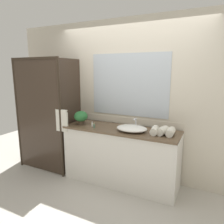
# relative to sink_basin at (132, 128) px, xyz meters

# --- Properties ---
(ground_plane) EXTENTS (8.00, 8.00, 0.00)m
(ground_plane) POSITION_rel_sink_basin_xyz_m (-0.20, 0.05, -0.94)
(ground_plane) COLOR #B7B2A8
(wall_back_with_mirror) EXTENTS (4.40, 0.06, 2.60)m
(wall_back_with_mirror) POSITION_rel_sink_basin_xyz_m (-0.20, 0.39, 0.36)
(wall_back_with_mirror) COLOR beige
(wall_back_with_mirror) RESTS_ON ground_plane
(vanity_cabinet) EXTENTS (1.80, 0.58, 0.90)m
(vanity_cabinet) POSITION_rel_sink_basin_xyz_m (-0.20, 0.06, -0.49)
(vanity_cabinet) COLOR silver
(vanity_cabinet) RESTS_ON ground_plane
(shower_enclosure) EXTENTS (1.20, 0.59, 2.00)m
(shower_enclosure) POSITION_rel_sink_basin_xyz_m (-1.47, -0.14, 0.08)
(shower_enclosure) COLOR #2D2319
(shower_enclosure) RESTS_ON ground_plane
(sink_basin) EXTENTS (0.46, 0.36, 0.09)m
(sink_basin) POSITION_rel_sink_basin_xyz_m (0.00, 0.00, 0.00)
(sink_basin) COLOR white
(sink_basin) RESTS_ON vanity_cabinet
(faucet) EXTENTS (0.17, 0.13, 0.17)m
(faucet) POSITION_rel_sink_basin_xyz_m (-0.00, 0.17, 0.01)
(faucet) COLOR silver
(faucet) RESTS_ON vanity_cabinet
(potted_plant) EXTENTS (0.22, 0.22, 0.23)m
(potted_plant) POSITION_rel_sink_basin_xyz_m (-0.89, -0.02, 0.09)
(potted_plant) COLOR #473828
(potted_plant) RESTS_ON vanity_cabinet
(amenity_bottle_lotion) EXTENTS (0.03, 0.03, 0.08)m
(amenity_bottle_lotion) POSITION_rel_sink_basin_xyz_m (-0.66, -0.05, -0.01)
(amenity_bottle_lotion) COLOR white
(amenity_bottle_lotion) RESTS_ON vanity_cabinet
(amenity_bottle_body_wash) EXTENTS (0.03, 0.03, 0.08)m
(amenity_bottle_body_wash) POSITION_rel_sink_basin_xyz_m (-0.58, -0.11, -0.00)
(amenity_bottle_body_wash) COLOR #4C7056
(amenity_bottle_body_wash) RESTS_ON vanity_cabinet
(rolled_towel_near_edge) EXTENTS (0.11, 0.22, 0.10)m
(rolled_towel_near_edge) POSITION_rel_sink_basin_xyz_m (0.56, 0.03, 0.01)
(rolled_towel_near_edge) COLOR silver
(rolled_towel_near_edge) RESTS_ON vanity_cabinet
(rolled_towel_middle) EXTENTS (0.16, 0.23, 0.11)m
(rolled_towel_middle) POSITION_rel_sink_basin_xyz_m (0.45, 0.02, 0.01)
(rolled_towel_middle) COLOR silver
(rolled_towel_middle) RESTS_ON vanity_cabinet
(rolled_towel_far_edge) EXTENTS (0.13, 0.24, 0.10)m
(rolled_towel_far_edge) POSITION_rel_sink_basin_xyz_m (0.34, 0.01, 0.01)
(rolled_towel_far_edge) COLOR silver
(rolled_towel_far_edge) RESTS_ON vanity_cabinet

